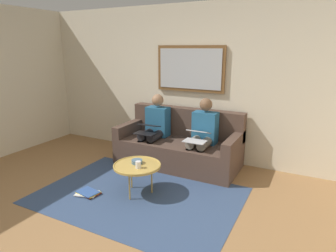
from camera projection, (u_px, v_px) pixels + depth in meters
ground_plane at (95, 234)px, 3.14m from camera, size 6.00×5.20×0.10m
wall_rear at (192, 83)px, 5.01m from camera, size 6.00×0.12×2.60m
area_rug at (138, 195)px, 3.85m from camera, size 2.60×1.80×0.01m
couch at (180, 146)px, 4.85m from camera, size 2.00×0.90×0.90m
framed_mirror at (190, 69)px, 4.87m from camera, size 1.20×0.05×0.76m
coffee_table at (137, 166)px, 3.81m from camera, size 0.63×0.63×0.42m
cup at (138, 165)px, 3.69m from camera, size 0.07×0.07×0.09m
bowl at (137, 162)px, 3.85m from camera, size 0.14×0.14×0.05m
person_left at (203, 133)px, 4.53m from camera, size 0.38×0.58×1.14m
laptop_silver at (197, 136)px, 4.32m from camera, size 0.33×0.36×0.15m
person_right at (155, 126)px, 4.91m from camera, size 0.38×0.58×1.14m
laptop_black at (147, 129)px, 4.69m from camera, size 0.33×0.33×0.14m
magazine_stack at (88, 193)px, 3.87m from camera, size 0.33×0.28×0.04m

